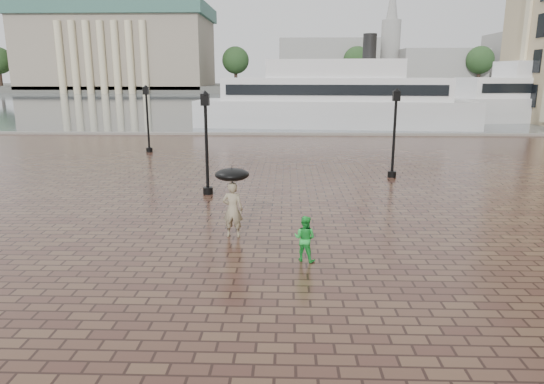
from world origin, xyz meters
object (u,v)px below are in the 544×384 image
at_px(ferry_near, 334,100).
at_px(child_pedestrian, 305,238).
at_px(street_lamps, 241,129).
at_px(adult_pedestrian, 233,210).

bearing_deg(ferry_near, child_pedestrian, -91.61).
distance_m(street_lamps, child_pedestrian, 13.65).
relative_size(child_pedestrian, ferry_near, 0.05).
height_order(adult_pedestrian, ferry_near, ferry_near).
bearing_deg(street_lamps, child_pedestrian, -77.03).
distance_m(adult_pedestrian, child_pedestrian, 3.06).
xyz_separation_m(street_lamps, child_pedestrian, (3.04, -13.21, -1.66)).
relative_size(street_lamps, adult_pedestrian, 8.38).
distance_m(street_lamps, adult_pedestrian, 11.29).
bearing_deg(ferry_near, street_lamps, -101.98).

